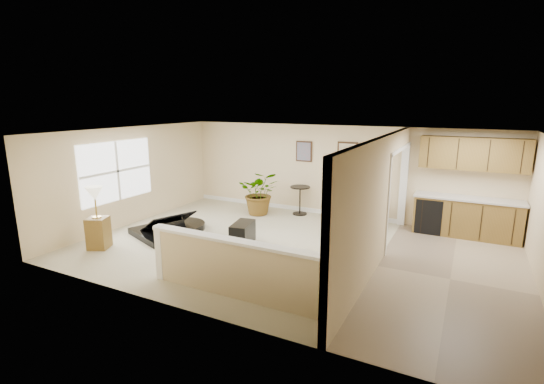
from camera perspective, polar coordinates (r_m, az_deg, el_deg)
The scene contains 19 objects.
floor at distance 8.56m, azimuth 2.68°, elevation -8.41°, with size 9.00×9.00×0.00m, color beige.
back_wall at distance 10.94m, azimuth 9.27°, elevation 2.96°, with size 9.00×0.04×2.50m, color beige.
front_wall at distance 5.69m, azimuth -9.84°, elevation -6.36°, with size 9.00×0.04×2.50m, color beige.
left_wall at distance 10.80m, azimuth -19.56°, elevation 2.25°, with size 0.04×6.00×2.50m, color beige.
ceiling at distance 7.99m, azimuth 2.87°, elevation 8.53°, with size 9.00×6.00×0.04m, color beige.
kitchen_vinyl at distance 7.91m, azimuth 24.40°, elevation -11.43°, with size 2.70×6.00×0.01m, color tan.
interior_partition at distance 7.90m, azimuth 15.54°, elevation -1.42°, with size 0.18×5.99×2.50m.
pony_half_wall at distance 6.45m, azimuth -5.26°, elevation -10.83°, with size 3.42×0.22×1.00m.
left_window at distance 10.42m, azimuth -21.56°, elevation 2.85°, with size 0.05×2.15×1.45m, color white.
wall_art_left at distance 11.16m, azimuth 4.65°, elevation 5.88°, with size 0.48×0.04×0.58m.
wall_mirror at distance 10.74m, azimuth 10.85°, elevation 5.69°, with size 0.55×0.04×0.55m.
kitchen_cabinets at distance 10.25m, azimuth 25.91°, elevation -1.02°, with size 2.36×0.65×2.33m.
piano at distance 9.76m, azimuth -15.15°, elevation -2.74°, with size 1.96×1.93×1.32m.
piano_bench at distance 8.84m, azimuth -4.28°, elevation -6.02°, with size 0.38×0.74×0.49m, color black.
loveseat at distance 10.67m, azimuth 11.61°, elevation -2.67°, with size 1.55×1.12×0.77m.
accent_table at distance 11.07m, azimuth 4.07°, elevation -0.65°, with size 0.56×0.56×0.81m.
palm_plant at distance 11.05m, azimuth -1.75°, elevation -0.14°, with size 1.43×1.35×1.25m.
small_plant at distance 10.25m, azimuth 15.02°, elevation -4.01°, with size 0.35×0.35×0.48m.
lamp_stand at distance 9.28m, azimuth -23.95°, elevation -4.06°, with size 0.53×0.53×1.37m.
Camera 1 is at (3.26, -7.27, 3.11)m, focal length 26.00 mm.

